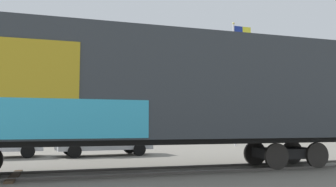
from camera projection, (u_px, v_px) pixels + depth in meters
name	position (u px, v px, depth m)	size (l,w,h in m)	color
ground_plane	(169.00, 171.00, 11.82)	(260.00, 260.00, 0.00)	slate
track	(144.00, 171.00, 11.61)	(60.02, 3.76, 0.08)	#4C4742
freight_car	(141.00, 89.00, 11.80)	(15.71, 3.36, 4.82)	#33383D
flagpole	(237.00, 66.00, 26.77)	(1.61, 0.24, 9.41)	silver
hillside	(87.00, 109.00, 75.44)	(129.71, 42.65, 14.85)	silver
parked_car_silver	(104.00, 140.00, 17.93)	(4.91, 2.40, 1.55)	#B7BABF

